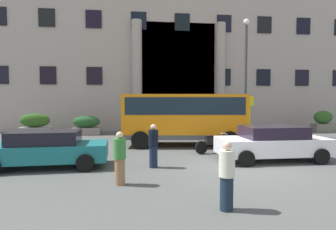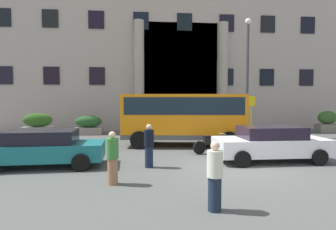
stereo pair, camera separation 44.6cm
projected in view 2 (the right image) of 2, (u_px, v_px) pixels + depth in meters
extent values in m
cube|color=#494D4B|center=(239.00, 172.00, 10.12)|extent=(80.00, 64.00, 0.12)
cube|color=#A0968E|center=(177.00, 22.00, 26.96)|extent=(34.16, 9.00, 19.47)
cube|color=black|center=(181.00, 77.00, 22.83)|extent=(5.85, 0.12, 8.55)
cylinder|color=#9C968E|center=(139.00, 76.00, 22.21)|extent=(0.80, 0.80, 8.55)
cylinder|color=#9C968D|center=(223.00, 77.00, 22.84)|extent=(0.80, 0.80, 8.55)
cube|color=black|center=(4.00, 75.00, 21.47)|extent=(1.19, 0.08, 1.35)
cube|color=black|center=(51.00, 76.00, 21.79)|extent=(1.19, 0.08, 1.35)
cube|color=black|center=(97.00, 76.00, 22.11)|extent=(1.19, 0.08, 1.35)
cube|color=black|center=(226.00, 77.00, 23.08)|extent=(1.19, 0.08, 1.35)
cube|color=black|center=(267.00, 77.00, 23.41)|extent=(1.19, 0.08, 1.35)
cube|color=black|center=(306.00, 78.00, 23.73)|extent=(1.19, 0.08, 1.35)
cube|color=black|center=(3.00, 17.00, 21.22)|extent=(1.19, 0.08, 1.35)
cube|color=black|center=(50.00, 19.00, 21.55)|extent=(1.19, 0.08, 1.35)
cube|color=black|center=(96.00, 20.00, 21.87)|extent=(1.19, 0.08, 1.35)
cube|color=black|center=(141.00, 21.00, 22.19)|extent=(1.19, 0.08, 1.35)
cube|color=black|center=(185.00, 22.00, 22.52)|extent=(1.19, 0.08, 1.35)
cube|color=black|center=(227.00, 23.00, 22.84)|extent=(1.19, 0.08, 1.35)
cube|color=black|center=(268.00, 24.00, 23.16)|extent=(1.19, 0.08, 1.35)
cube|color=black|center=(308.00, 25.00, 23.49)|extent=(1.19, 0.08, 1.35)
cube|color=orange|center=(183.00, 116.00, 15.38)|extent=(6.64, 3.09, 2.31)
cube|color=black|center=(183.00, 105.00, 15.35)|extent=(6.26, 3.08, 0.88)
cube|color=black|center=(242.00, 109.00, 15.29)|extent=(0.29, 1.97, 1.10)
cube|color=#4B4C4A|center=(183.00, 135.00, 15.44)|extent=(6.64, 3.13, 0.24)
cylinder|color=black|center=(221.00, 134.00, 16.57)|extent=(0.93, 0.38, 0.90)
cylinder|color=black|center=(229.00, 140.00, 14.22)|extent=(0.93, 0.38, 0.90)
cylinder|color=black|center=(144.00, 134.00, 16.68)|extent=(0.93, 0.38, 0.90)
cylinder|color=black|center=(139.00, 140.00, 14.33)|extent=(0.93, 0.38, 0.90)
cylinder|color=#999E17|center=(251.00, 118.00, 17.89)|extent=(0.08, 0.08, 2.63)
cube|color=yellow|center=(252.00, 101.00, 17.80)|extent=(0.44, 0.03, 0.60)
cube|color=slate|center=(327.00, 128.00, 21.43)|extent=(1.56, 0.87, 0.63)
ellipsoid|color=#294F1F|center=(327.00, 117.00, 21.39)|extent=(1.50, 0.78, 0.99)
cube|color=slate|center=(194.00, 130.00, 20.52)|extent=(1.81, 0.89, 0.61)
ellipsoid|color=#366F3B|center=(194.00, 118.00, 20.47)|extent=(1.74, 0.80, 1.07)
cube|color=slate|center=(89.00, 131.00, 20.08)|extent=(1.93, 0.85, 0.51)
ellipsoid|color=#1F4B23|center=(88.00, 122.00, 20.04)|extent=(1.85, 0.77, 0.82)
cube|color=slate|center=(38.00, 132.00, 19.29)|extent=(2.01, 0.72, 0.62)
ellipsoid|color=#28501A|center=(38.00, 120.00, 19.25)|extent=(1.93, 0.65, 0.93)
cube|color=white|center=(270.00, 146.00, 11.53)|extent=(4.44, 1.85, 0.67)
cube|color=black|center=(271.00, 132.00, 11.50)|extent=(2.40, 1.62, 0.48)
cylinder|color=black|center=(293.00, 149.00, 12.61)|extent=(0.62, 0.20, 0.62)
cylinder|color=black|center=(319.00, 157.00, 10.80)|extent=(0.62, 0.20, 0.62)
cylinder|color=black|center=(227.00, 150.00, 12.30)|extent=(0.62, 0.20, 0.62)
cylinder|color=black|center=(242.00, 159.00, 10.49)|extent=(0.62, 0.20, 0.62)
cube|color=#17656D|center=(43.00, 151.00, 10.57)|extent=(4.48, 1.92, 0.61)
cube|color=black|center=(42.00, 137.00, 10.54)|extent=(2.44, 1.62, 0.47)
cylinder|color=black|center=(88.00, 153.00, 11.64)|extent=(0.63, 0.23, 0.62)
cylinder|color=black|center=(81.00, 162.00, 9.93)|extent=(0.63, 0.23, 0.62)
cylinder|color=black|center=(10.00, 155.00, 11.24)|extent=(0.63, 0.23, 0.62)
cylinder|color=black|center=(299.00, 146.00, 13.38)|extent=(0.61, 0.25, 0.60)
cylinder|color=black|center=(266.00, 145.00, 13.62)|extent=(0.61, 0.27, 0.60)
cube|color=#206B61|center=(283.00, 140.00, 13.49)|extent=(0.97, 0.47, 0.32)
cube|color=black|center=(279.00, 136.00, 13.51)|extent=(0.55, 0.33, 0.12)
cylinder|color=#A5A5A8|center=(297.00, 134.00, 13.37)|extent=(0.17, 0.54, 0.03)
cylinder|color=black|center=(224.00, 146.00, 13.47)|extent=(0.60, 0.26, 0.60)
cylinder|color=black|center=(199.00, 148.00, 12.99)|extent=(0.61, 0.28, 0.60)
cube|color=black|center=(212.00, 141.00, 13.21)|extent=(0.88, 0.47, 0.32)
cube|color=black|center=(209.00, 137.00, 13.14)|extent=(0.56, 0.34, 0.12)
cylinder|color=#A5A5A8|center=(222.00, 134.00, 13.40)|extent=(0.18, 0.54, 0.03)
cylinder|color=#8C6245|center=(113.00, 171.00, 8.41)|extent=(0.30, 0.30, 0.77)
cylinder|color=#327332|center=(112.00, 148.00, 8.37)|extent=(0.36, 0.36, 0.59)
sphere|color=#D8B48D|center=(112.00, 135.00, 8.35)|extent=(0.20, 0.20, 0.20)
cylinder|color=#131D34|center=(149.00, 157.00, 10.48)|extent=(0.30, 0.30, 0.78)
cylinder|color=black|center=(149.00, 138.00, 10.44)|extent=(0.36, 0.36, 0.60)
sphere|color=beige|center=(149.00, 127.00, 10.42)|extent=(0.21, 0.21, 0.21)
cylinder|color=#162233|center=(215.00, 194.00, 6.41)|extent=(0.30, 0.30, 0.77)
cylinder|color=beige|center=(215.00, 164.00, 6.37)|extent=(0.36, 0.36, 0.59)
sphere|color=#D8AC95|center=(215.00, 146.00, 6.35)|extent=(0.21, 0.21, 0.21)
cylinder|color=#33383D|center=(247.00, 81.00, 18.62)|extent=(0.18, 0.18, 7.32)
sphere|color=silver|center=(248.00, 21.00, 18.40)|extent=(0.40, 0.40, 0.40)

